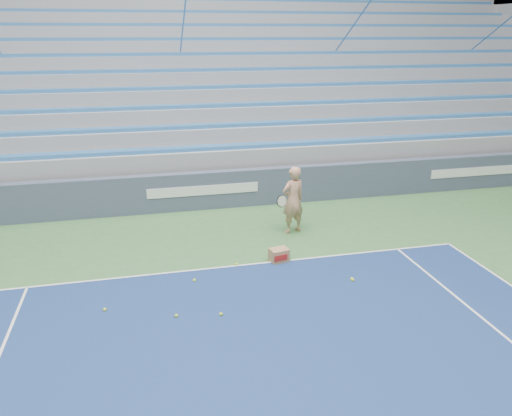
{
  "coord_description": "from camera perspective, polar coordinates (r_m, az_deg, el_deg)",
  "views": [
    {
      "loc": [
        -1.66,
        2.09,
        4.89
      ],
      "look_at": [
        0.76,
        12.38,
        1.15
      ],
      "focal_mm": 35.0,
      "sensor_mm": 36.0,
      "label": 1
    }
  ],
  "objects": [
    {
      "name": "bleachers",
      "position": [
        19.75,
        -8.5,
        11.88
      ],
      "size": [
        31.0,
        9.15,
        7.3
      ],
      "color": "gray",
      "rests_on": "ground"
    },
    {
      "name": "ball_box",
      "position": [
        11.27,
        2.65,
        -5.4
      ],
      "size": [
        0.46,
        0.39,
        0.3
      ],
      "color": "#9D764C",
      "rests_on": "ground"
    },
    {
      "name": "tennis_ball_2",
      "position": [
        9.31,
        -4.02,
        -12.01
      ],
      "size": [
        0.07,
        0.07,
        0.07
      ],
      "primitive_type": "sphere",
      "color": "#C2E22E",
      "rests_on": "ground"
    },
    {
      "name": "tennis_ball_3",
      "position": [
        10.64,
        10.99,
        -8.07
      ],
      "size": [
        0.07,
        0.07,
        0.07
      ],
      "primitive_type": "sphere",
      "color": "#C2E22E",
      "rests_on": "ground"
    },
    {
      "name": "tennis_ball_0",
      "position": [
        10.68,
        10.9,
        -7.95
      ],
      "size": [
        0.07,
        0.07,
        0.07
      ],
      "primitive_type": "sphere",
      "color": "#C2E22E",
      "rests_on": "ground"
    },
    {
      "name": "sponsor_barrier",
      "position": [
        14.56,
        -6.09,
        2.01
      ],
      "size": [
        30.0,
        0.32,
        1.1
      ],
      "color": "#404A61",
      "rests_on": "ground"
    },
    {
      "name": "tennis_ball_1",
      "position": [
        10.51,
        -7.05,
        -8.19
      ],
      "size": [
        0.07,
        0.07,
        0.07
      ],
      "primitive_type": "sphere",
      "color": "#C2E22E",
      "rests_on": "ground"
    },
    {
      "name": "tennis_ball_6",
      "position": [
        11.11,
        -2.25,
        -6.45
      ],
      "size": [
        0.07,
        0.07,
        0.07
      ],
      "primitive_type": "sphere",
      "color": "#C2E22E",
      "rests_on": "ground"
    },
    {
      "name": "tennis_player",
      "position": [
        12.67,
        4.24,
        0.93
      ],
      "size": [
        0.97,
        0.92,
        1.74
      ],
      "color": "tan",
      "rests_on": "ground"
    },
    {
      "name": "tennis_ball_4",
      "position": [
        9.83,
        -16.89,
        -11.05
      ],
      "size": [
        0.07,
        0.07,
        0.07
      ],
      "primitive_type": "sphere",
      "color": "#C2E22E",
      "rests_on": "ground"
    },
    {
      "name": "tennis_ball_5",
      "position": [
        9.36,
        -9.09,
        -12.06
      ],
      "size": [
        0.07,
        0.07,
        0.07
      ],
      "primitive_type": "sphere",
      "color": "#C2E22E",
      "rests_on": "ground"
    }
  ]
}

